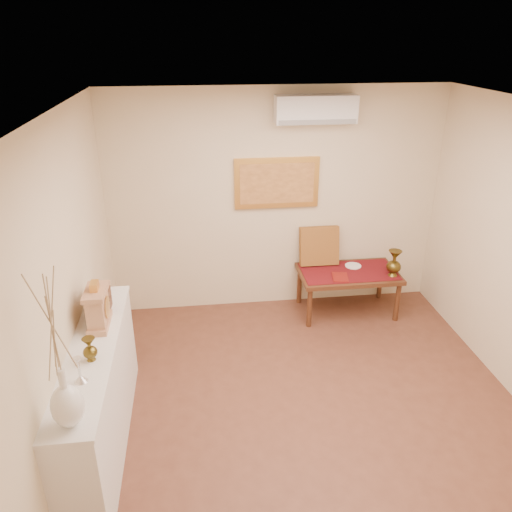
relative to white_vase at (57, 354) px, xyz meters
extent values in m
plane|color=brown|center=(1.81, 0.85, -1.51)|extent=(4.50, 4.50, 0.00)
plane|color=white|center=(1.81, 0.85, 1.19)|extent=(4.50, 4.50, 0.00)
cube|color=beige|center=(1.81, 3.10, -0.16)|extent=(4.00, 0.02, 2.70)
cube|color=beige|center=(-0.19, 0.85, -0.16)|extent=(0.02, 4.50, 2.70)
cube|color=#611015|center=(2.66, 2.73, -0.96)|extent=(1.14, 0.59, 0.01)
cylinder|color=white|center=(2.75, 2.86, -0.95)|extent=(0.20, 0.20, 0.01)
cube|color=maroon|center=(2.51, 2.58, -0.95)|extent=(0.22, 0.28, 0.01)
cube|color=maroon|center=(2.34, 2.99, -0.72)|extent=(0.48, 0.20, 0.49)
cube|color=silver|center=(-0.02, 0.85, -1.04)|extent=(0.35, 2.00, 0.95)
cube|color=silver|center=(-0.02, 0.85, -0.55)|extent=(0.37, 2.02, 0.03)
cube|color=tan|center=(0.00, 1.16, -0.51)|extent=(0.16, 0.36, 0.05)
cube|color=tan|center=(0.00, 1.16, -0.36)|extent=(0.14, 0.30, 0.25)
cylinder|color=beige|center=(0.08, 1.16, -0.36)|extent=(0.01, 0.17, 0.17)
cylinder|color=gold|center=(0.08, 1.16, -0.36)|extent=(0.01, 0.19, 0.19)
cube|color=tan|center=(0.00, 1.16, -0.21)|extent=(0.17, 0.34, 0.04)
cube|color=gold|center=(0.00, 1.16, -0.16)|extent=(0.06, 0.11, 0.07)
cube|color=tan|center=(-0.02, 1.41, -0.42)|extent=(0.15, 0.20, 0.22)
cube|color=#512B18|center=(0.06, 1.41, -0.47)|extent=(0.01, 0.17, 0.09)
cube|color=#512B18|center=(0.06, 1.41, -0.37)|extent=(0.01, 0.17, 0.09)
cube|color=tan|center=(-0.02, 1.41, -0.30)|extent=(0.16, 0.21, 0.02)
cube|color=#512B18|center=(2.66, 2.73, -0.99)|extent=(1.20, 0.70, 0.05)
cylinder|color=#512B18|center=(2.12, 2.44, -1.26)|extent=(0.06, 0.06, 0.50)
cylinder|color=#512B18|center=(3.20, 2.44, -1.26)|extent=(0.06, 0.06, 0.50)
cylinder|color=#512B18|center=(2.12, 3.02, -1.26)|extent=(0.06, 0.06, 0.50)
cylinder|color=#512B18|center=(3.20, 3.02, -1.26)|extent=(0.06, 0.06, 0.50)
cube|color=gold|center=(1.81, 3.08, 0.09)|extent=(1.00, 0.05, 0.60)
cube|color=#CB8A46|center=(1.81, 3.05, 0.09)|extent=(0.88, 0.01, 0.48)
cube|color=silver|center=(2.21, 2.97, 0.94)|extent=(0.90, 0.24, 0.30)
cube|color=gray|center=(2.21, 2.85, 0.82)|extent=(0.86, 0.02, 0.05)
camera|label=1|loc=(0.85, -2.54, 1.73)|focal=35.00mm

